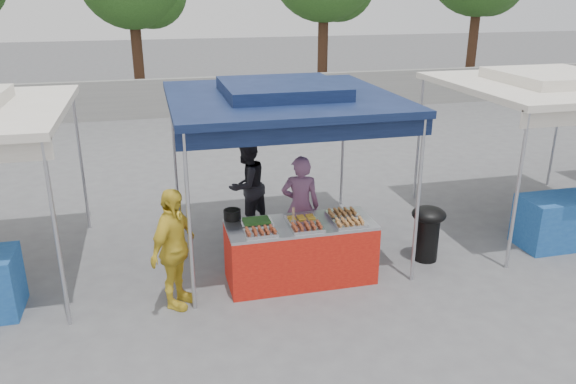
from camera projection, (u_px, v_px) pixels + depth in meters
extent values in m
plane|color=#565658|center=(298.00, 276.00, 7.94)|extent=(80.00, 80.00, 0.00)
cube|color=gray|center=(208.00, 96.00, 17.76)|extent=(40.00, 0.25, 1.20)
cylinder|color=#B4B4BB|center=(189.00, 225.00, 6.75)|extent=(0.05, 0.05, 2.30)
cylinder|color=#B4B4BB|center=(418.00, 203.00, 7.43)|extent=(0.05, 0.05, 2.30)
cylinder|color=#B4B4BB|center=(175.00, 157.00, 9.48)|extent=(0.05, 0.05, 2.30)
cylinder|color=#B4B4BB|center=(343.00, 145.00, 10.16)|extent=(0.05, 0.05, 2.30)
cube|color=#0F1B3E|center=(281.00, 98.00, 8.04)|extent=(3.20, 3.20, 0.10)
cube|color=#0F1B3E|center=(281.00, 89.00, 8.00)|extent=(1.65, 1.65, 0.18)
cube|color=#0F1B3E|center=(310.00, 133.00, 6.73)|extent=(3.20, 0.04, 0.25)
cylinder|color=#B4B4BB|center=(57.00, 238.00, 6.40)|extent=(0.05, 0.05, 2.30)
cylinder|color=#B4B4BB|center=(81.00, 163.00, 9.14)|extent=(0.05, 0.05, 2.30)
cylinder|color=#B4B4BB|center=(517.00, 194.00, 7.77)|extent=(0.05, 0.05, 2.30)
cylinder|color=#B4B4BB|center=(418.00, 140.00, 10.51)|extent=(0.05, 0.05, 2.30)
cylinder|color=#B4B4BB|center=(556.00, 131.00, 11.19)|extent=(0.05, 0.05, 2.30)
cube|color=beige|center=(551.00, 85.00, 9.07)|extent=(3.20, 3.20, 0.10)
cube|color=beige|center=(553.00, 77.00, 9.03)|extent=(1.65, 1.65, 0.18)
cube|color=#1E529C|center=(574.00, 220.00, 8.83)|extent=(1.80, 0.70, 0.80)
cylinder|color=#3E2518|center=(137.00, 48.00, 18.98)|extent=(0.36, 0.36, 3.81)
cylinder|color=#3E2518|center=(323.00, 42.00, 19.83)|extent=(0.36, 0.36, 4.07)
cylinder|color=#3E2518|center=(473.00, 35.00, 21.56)|extent=(0.36, 0.36, 4.23)
cube|color=red|center=(300.00, 253.00, 7.71)|extent=(2.00, 0.80, 0.81)
cube|color=#B4B4BB|center=(301.00, 225.00, 7.56)|extent=(2.00, 0.80, 0.04)
cube|color=silver|center=(261.00, 233.00, 7.19)|extent=(0.42, 0.30, 0.05)
cube|color=maroon|center=(261.00, 230.00, 7.18)|extent=(0.35, 0.25, 0.02)
cube|color=silver|center=(307.00, 228.00, 7.33)|extent=(0.42, 0.30, 0.05)
cube|color=maroon|center=(307.00, 226.00, 7.32)|extent=(0.35, 0.25, 0.02)
cube|color=silver|center=(350.00, 224.00, 7.47)|extent=(0.42, 0.30, 0.05)
cube|color=#A86F39|center=(350.00, 221.00, 7.46)|extent=(0.35, 0.25, 0.02)
cube|color=silver|center=(257.00, 223.00, 7.50)|extent=(0.42, 0.30, 0.05)
cube|color=#26541C|center=(256.00, 221.00, 7.48)|extent=(0.35, 0.25, 0.02)
cube|color=silver|center=(301.00, 220.00, 7.60)|extent=(0.42, 0.30, 0.05)
cube|color=gold|center=(301.00, 217.00, 7.59)|extent=(0.35, 0.25, 0.02)
cube|color=silver|center=(342.00, 214.00, 7.79)|extent=(0.42, 0.30, 0.05)
cube|color=#A86F39|center=(342.00, 212.00, 7.77)|extent=(0.35, 0.25, 0.02)
cylinder|color=black|center=(232.00, 215.00, 7.66)|extent=(0.24, 0.24, 0.14)
cylinder|color=#B4B4BB|center=(293.00, 224.00, 7.41)|extent=(0.07, 0.07, 0.09)
cylinder|color=black|center=(427.00, 239.00, 8.31)|extent=(0.35, 0.35, 0.67)
ellipsoid|color=black|center=(429.00, 214.00, 8.18)|extent=(0.50, 0.50, 0.23)
cube|color=#13359C|center=(264.00, 253.00, 8.31)|extent=(0.46, 0.32, 0.28)
cube|color=#13359C|center=(310.00, 251.00, 8.35)|extent=(0.49, 0.35, 0.30)
cube|color=#13359C|center=(310.00, 233.00, 8.25)|extent=(0.48, 0.33, 0.29)
imported|color=#845479|center=(300.00, 206.00, 8.33)|extent=(0.65, 0.51, 1.56)
imported|color=black|center=(247.00, 186.00, 9.21)|extent=(0.96, 0.92, 1.55)
imported|color=gold|center=(174.00, 249.00, 6.95)|extent=(0.83, 0.98, 1.58)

